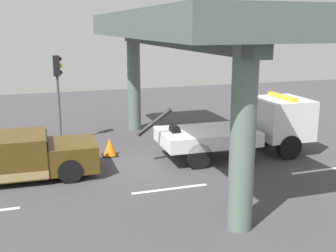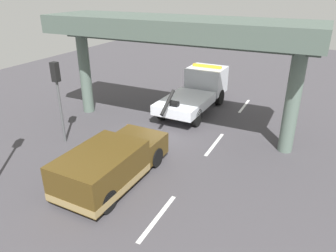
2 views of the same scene
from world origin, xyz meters
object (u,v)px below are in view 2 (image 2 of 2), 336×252
at_px(tow_truck_white, 198,90).
at_px(towed_van_green, 110,165).
at_px(traffic_light_far, 57,85).
at_px(traffic_cone_orange, 128,131).

distance_m(tow_truck_white, towed_van_green, 9.32).
distance_m(towed_van_green, traffic_light_far, 5.07).
xyz_separation_m(tow_truck_white, towed_van_green, (-9.31, 0.02, -0.42)).
bearing_deg(tow_truck_white, traffic_cone_orange, 163.76).
bearing_deg(traffic_cone_orange, traffic_light_far, 124.81).
height_order(towed_van_green, traffic_cone_orange, towed_van_green).
bearing_deg(tow_truck_white, traffic_light_far, 150.46).
distance_m(tow_truck_white, traffic_light_far, 8.66).
xyz_separation_m(towed_van_green, traffic_cone_orange, (3.70, 1.62, -0.42)).
xyz_separation_m(tow_truck_white, traffic_cone_orange, (-5.61, 1.63, -0.84)).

